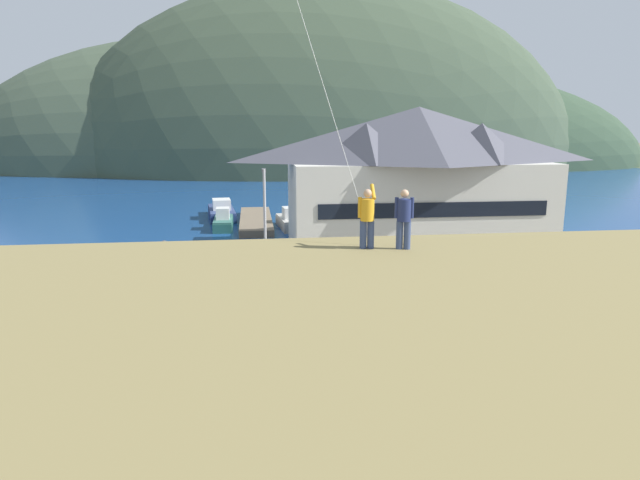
{
  "coord_description": "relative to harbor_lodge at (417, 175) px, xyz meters",
  "views": [
    {
      "loc": [
        -4.69,
        -21.46,
        9.86
      ],
      "look_at": [
        -0.86,
        9.0,
        3.5
      ],
      "focal_mm": 30.72,
      "sensor_mm": 36.0,
      "label": 1
    }
  ],
  "objects": [
    {
      "name": "parked_car_corner_spot",
      "position": [
        2.05,
        -14.21,
        -5.04
      ],
      "size": [
        4.21,
        2.07,
        1.82
      ],
      "color": "navy",
      "rests_on": "parking_lot_pad"
    },
    {
      "name": "ground_plane",
      "position": [
        -8.59,
        -21.35,
        -6.1
      ],
      "size": [
        600.0,
        600.0,
        0.0
      ],
      "primitive_type": "plane",
      "color": "#66604C"
    },
    {
      "name": "parked_car_mid_row_far",
      "position": [
        2.65,
        -19.74,
        -5.04
      ],
      "size": [
        4.35,
        2.36,
        1.82
      ],
      "color": "#B28923",
      "rests_on": "parking_lot_pad"
    },
    {
      "name": "far_hill_west_ridge",
      "position": [
        -25.53,
        100.09,
        -6.1
      ],
      "size": [
        115.19,
        64.69,
        62.44
      ],
      "primitive_type": "ellipsoid",
      "color": "#42513D",
      "rests_on": "ground"
    },
    {
      "name": "far_hill_center_saddle",
      "position": [
        17.84,
        93.58,
        -6.1
      ],
      "size": [
        97.95,
        57.69,
        62.71
      ],
      "primitive_type": "ellipsoid",
      "color": "#2D3D33",
      "rests_on": "ground"
    },
    {
      "name": "parked_car_mid_row_near",
      "position": [
        7.03,
        -15.44,
        -5.04
      ],
      "size": [
        4.25,
        2.14,
        1.82
      ],
      "color": "silver",
      "rests_on": "parking_lot_pad"
    },
    {
      "name": "wharf_dock",
      "position": [
        -12.91,
        13.37,
        -5.75
      ],
      "size": [
        3.2,
        15.01,
        0.7
      ],
      "color": "#70604C",
      "rests_on": "ground"
    },
    {
      "name": "storage_shed_near_lot",
      "position": [
        -17.38,
        -17.2,
        -3.66
      ],
      "size": [
        5.99,
        5.21,
        4.69
      ],
      "color": "#474C56",
      "rests_on": "ground"
    },
    {
      "name": "parked_car_lone_by_shed",
      "position": [
        -2.6,
        -14.37,
        -5.04
      ],
      "size": [
        4.2,
        2.06,
        1.82
      ],
      "color": "slate",
      "rests_on": "parking_lot_pad"
    },
    {
      "name": "far_hill_far_shoulder",
      "position": [
        26.5,
        93.12,
        -6.1
      ],
      "size": [
        124.37,
        48.62,
        48.24
      ],
      "primitive_type": "ellipsoid",
      "color": "#334733",
      "rests_on": "ground"
    },
    {
      "name": "parked_car_front_row_red",
      "position": [
        -24.41,
        -15.48,
        -5.04
      ],
      "size": [
        4.32,
        2.29,
        1.82
      ],
      "color": "#9EA3A8",
      "rests_on": "parking_lot_pad"
    },
    {
      "name": "parked_car_front_row_silver",
      "position": [
        -11.69,
        -14.11,
        -5.04
      ],
      "size": [
        4.26,
        2.17,
        1.82
      ],
      "color": "slate",
      "rests_on": "parking_lot_pad"
    },
    {
      "name": "moored_boat_wharfside",
      "position": [
        -16.62,
        17.75,
        -5.38
      ],
      "size": [
        3.56,
        8.68,
        2.16
      ],
      "color": "navy",
      "rests_on": "ground"
    },
    {
      "name": "parking_lot_pad",
      "position": [
        -8.59,
        -16.35,
        -6.05
      ],
      "size": [
        40.0,
        20.0,
        0.1
      ],
      "primitive_type": "cube",
      "color": "gray",
      "rests_on": "ground"
    },
    {
      "name": "moored_boat_inner_slip",
      "position": [
        -16.12,
        11.0,
        -5.38
      ],
      "size": [
        1.81,
        5.6,
        2.16
      ],
      "color": "#23564C",
      "rests_on": "ground"
    },
    {
      "name": "far_hill_east_peak",
      "position": [
        4.97,
        89.85,
        -6.1
      ],
      "size": [
        123.4,
        66.22,
        85.87
      ],
      "primitive_type": "ellipsoid",
      "color": "#3D4C38",
      "rests_on": "ground"
    },
    {
      "name": "parked_car_back_row_right",
      "position": [
        -7.5,
        -21.28,
        -5.04
      ],
      "size": [
        4.21,
        2.08,
        1.82
      ],
      "color": "#236633",
      "rests_on": "parking_lot_pad"
    },
    {
      "name": "harbor_lodge",
      "position": [
        0.0,
        0.0,
        0.0
      ],
      "size": [
        21.52,
        10.6,
        11.43
      ],
      "color": "beige",
      "rests_on": "ground"
    },
    {
      "name": "moored_boat_outer_mooring",
      "position": [
        -9.59,
        10.55,
        -5.38
      ],
      "size": [
        2.53,
        6.32,
        2.16
      ],
      "color": "#A8A399",
      "rests_on": "ground"
    },
    {
      "name": "parking_light_pole",
      "position": [
        -12.53,
        -10.79,
        -1.78
      ],
      "size": [
        0.24,
        0.78,
        7.37
      ],
      "color": "#ADADB2",
      "rests_on": "parking_lot_pad"
    },
    {
      "name": "bay_water",
      "position": [
        -8.59,
        38.65,
        -6.09
      ],
      "size": [
        360.0,
        84.0,
        0.03
      ],
      "primitive_type": "cube",
      "color": "navy",
      "rests_on": "ground"
    },
    {
      "name": "person_companion",
      "position": [
        -8.93,
        -27.66,
        1.21
      ],
      "size": [
        0.54,
        0.4,
        1.74
      ],
      "color": "#384770",
      "rests_on": "grassy_hill_foreground"
    },
    {
      "name": "person_kite_flyer",
      "position": [
        -9.96,
        -27.44,
        1.22
      ],
      "size": [
        0.54,
        0.65,
        1.86
      ],
      "color": "#384770",
      "rests_on": "grassy_hill_foreground"
    }
  ]
}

